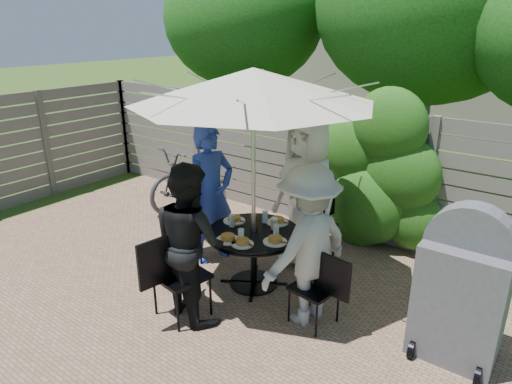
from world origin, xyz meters
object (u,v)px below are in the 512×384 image
Objects in this scene: person_left at (211,195)px; syrup_jug at (254,222)px; person_front at (190,242)px; bbq_grill at (462,290)px; plate_extra at (243,243)px; umbrella at (253,86)px; glass_right at (276,231)px; chair_back at (312,238)px; person_right at (307,246)px; bicycle at (198,174)px; glass_back at (265,217)px; plate_back at (277,221)px; plate_front at (228,238)px; person_back at (306,193)px; patio_table at (254,248)px; glass_left at (232,221)px; chair_left at (207,235)px; plate_left at (234,219)px; chair_front at (181,292)px; chair_right at (315,302)px; plate_right at (275,240)px; glass_front at (241,235)px; coffee_cup at (274,224)px.

person_left is 11.09× the size of syrup_jug.
person_front is 2.57m from bbq_grill.
person_left is 7.39× the size of plate_extra.
umbrella is 1.69m from person_front.
chair_back is at bearing 93.53° from glass_right.
person_right is 0.89m from syrup_jug.
bicycle is (-2.14, 2.33, -0.31)m from person_front.
plate_back is at bearing 30.39° from glass_back.
person_left is 0.92m from plate_front.
person_back is 1.07× the size of person_left.
plate_extra is 0.42m from glass_right.
bbq_grill is (2.19, 0.16, 0.20)m from patio_table.
glass_left is at bearing -100.42° from person_left.
chair_left is 3.65× the size of plate_left.
chair_front is 0.55m from person_front.
patio_table is at bearing -4.94° from chair_right.
person_back is 1.91m from chair_front.
plate_right is at bearing -20.14° from syrup_jug.
syrup_jug reaches higher than patio_table.
umbrella reaches higher than chair_front.
patio_table is 0.98m from chair_back.
glass_back is 1.00× the size of glass_front.
chair_front is 3.77× the size of plate_left.
glass_front is 2.19m from bbq_grill.
plate_front is 0.53m from glass_right.
person_left is 2.06m from bicycle.
person_left is 0.92m from plate_back.
person_front is at bearing -103.35° from patio_table.
chair_front is 0.81m from plate_extra.
glass_back is (-0.85, 0.47, -0.07)m from person_right.
glass_front is (-0.31, -0.19, 0.05)m from plate_right.
coffee_cup is (0.19, -0.09, -0.01)m from glass_back.
plate_left is at bearing 176.11° from syrup_jug.
person_front is 1.97× the size of chair_right.
bicycle is at bearing 142.92° from glass_front.
glass_back is (0.15, 1.08, -0.07)m from person_front.
syrup_jug is (-0.32, 0.02, 0.01)m from glass_right.
glass_right is 0.88× the size of syrup_jug.
chair_front is 1.38m from person_right.
chair_back is 0.60× the size of person_front.
umbrella is 21.94× the size of glass_left.
person_front is 6.35× the size of plate_back.
person_right reaches higher than plate_left.
person_left is at bearing 166.65° from plate_right.
plate_left and plate_right have the same top height.
plate_back is at bearing -4.07° from chair_front.
glass_right is (-0.07, 0.13, 0.05)m from plate_right.
bbq_grill is at bearing 3.50° from glass_right.
coffee_cup is at bearing 126.41° from plate_right.
umbrella is at bearing 7.09° from chair_left.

